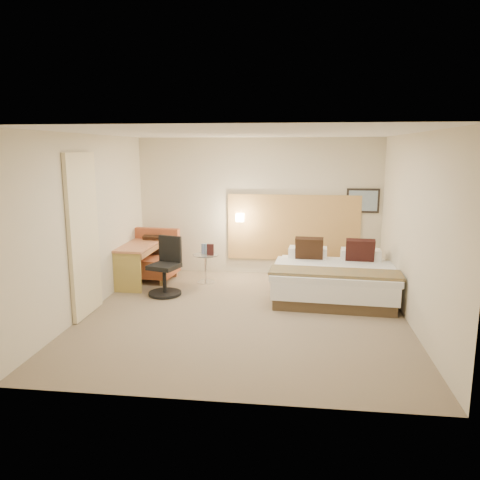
# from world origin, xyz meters

# --- Properties ---
(floor) EXTENTS (4.80, 5.00, 0.02)m
(floor) POSITION_xyz_m (0.00, 0.00, -0.01)
(floor) COLOR #776650
(floor) RESTS_ON ground
(ceiling) EXTENTS (4.80, 5.00, 0.02)m
(ceiling) POSITION_xyz_m (0.00, 0.00, 2.71)
(ceiling) COLOR silver
(ceiling) RESTS_ON floor
(wall_back) EXTENTS (4.80, 0.02, 2.70)m
(wall_back) POSITION_xyz_m (0.00, 2.51, 1.35)
(wall_back) COLOR beige
(wall_back) RESTS_ON floor
(wall_front) EXTENTS (4.80, 0.02, 2.70)m
(wall_front) POSITION_xyz_m (0.00, -2.51, 1.35)
(wall_front) COLOR beige
(wall_front) RESTS_ON floor
(wall_left) EXTENTS (0.02, 5.00, 2.70)m
(wall_left) POSITION_xyz_m (-2.41, 0.00, 1.35)
(wall_left) COLOR beige
(wall_left) RESTS_ON floor
(wall_right) EXTENTS (0.02, 5.00, 2.70)m
(wall_right) POSITION_xyz_m (2.41, 0.00, 1.35)
(wall_right) COLOR beige
(wall_right) RESTS_ON floor
(headboard_panel) EXTENTS (2.60, 0.04, 1.30)m
(headboard_panel) POSITION_xyz_m (0.70, 2.47, 0.95)
(headboard_panel) COLOR tan
(headboard_panel) RESTS_ON wall_back
(art_frame) EXTENTS (0.62, 0.03, 0.47)m
(art_frame) POSITION_xyz_m (2.02, 2.48, 1.50)
(art_frame) COLOR black
(art_frame) RESTS_ON wall_back
(art_canvas) EXTENTS (0.54, 0.01, 0.39)m
(art_canvas) POSITION_xyz_m (2.02, 2.46, 1.50)
(art_canvas) COLOR #768EA3
(art_canvas) RESTS_ON wall_back
(lamp_arm) EXTENTS (0.02, 0.12, 0.02)m
(lamp_arm) POSITION_xyz_m (-0.35, 2.42, 1.15)
(lamp_arm) COLOR white
(lamp_arm) RESTS_ON wall_back
(lamp_shade) EXTENTS (0.15, 0.15, 0.15)m
(lamp_shade) POSITION_xyz_m (-0.35, 2.36, 1.15)
(lamp_shade) COLOR #FFEDC6
(lamp_shade) RESTS_ON wall_back
(curtain) EXTENTS (0.06, 0.90, 2.42)m
(curtain) POSITION_xyz_m (-2.36, -0.25, 1.22)
(curtain) COLOR beige
(curtain) RESTS_ON wall_left
(bottle_a) EXTENTS (0.06, 0.06, 0.19)m
(bottle_a) POSITION_xyz_m (-0.97, 1.71, 0.64)
(bottle_a) COLOR #798FBB
(bottle_a) RESTS_ON side_table
(bottle_b) EXTENTS (0.06, 0.06, 0.19)m
(bottle_b) POSITION_xyz_m (-0.92, 1.72, 0.64)
(bottle_b) COLOR #84AECC
(bottle_b) RESTS_ON side_table
(menu_folder) EXTENTS (0.13, 0.06, 0.21)m
(menu_folder) POSITION_xyz_m (-0.81, 1.61, 0.65)
(menu_folder) COLOR black
(menu_folder) RESTS_ON side_table
(bed) EXTENTS (2.10, 2.05, 0.97)m
(bed) POSITION_xyz_m (1.41, 1.12, 0.32)
(bed) COLOR #463523
(bed) RESTS_ON floor
(lounge_chair) EXTENTS (0.98, 0.88, 0.95)m
(lounge_chair) POSITION_xyz_m (-1.98, 1.80, 0.38)
(lounge_chair) COLOR tan
(lounge_chair) RESTS_ON floor
(side_table) EXTENTS (0.51, 0.51, 0.54)m
(side_table) POSITION_xyz_m (-0.91, 1.66, 0.30)
(side_table) COLOR white
(side_table) RESTS_ON floor
(desk) EXTENTS (0.57, 1.21, 0.75)m
(desk) POSITION_xyz_m (-2.11, 1.43, 0.59)
(desk) COLOR #B66D47
(desk) RESTS_ON floor
(desk_chair) EXTENTS (0.70, 0.70, 1.00)m
(desk_chair) POSITION_xyz_m (-1.45, 0.87, 0.41)
(desk_chair) COLOR black
(desk_chair) RESTS_ON floor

